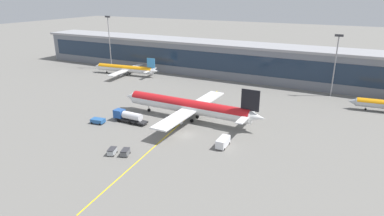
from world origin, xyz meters
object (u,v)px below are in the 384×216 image
object	(u,v)px
crew_van	(223,142)
baggage_cart_1	(125,152)
main_airliner	(188,106)
baggage_cart_0	(112,151)
commuter_jet_near	(125,69)
fuel_tanker	(128,116)
pushback_tug	(98,121)

from	to	relation	value
crew_van	baggage_cart_1	size ratio (longest dim) A/B	1.68
main_airliner	baggage_cart_1	xyz separation A→B (m)	(-2.29, -27.01, -3.31)
baggage_cart_1	baggage_cart_0	bearing A→B (deg)	-161.46
crew_van	commuter_jet_near	bearing A→B (deg)	144.07
main_airliner	fuel_tanker	size ratio (longest dim) A/B	4.23
baggage_cart_1	main_airliner	bearing A→B (deg)	85.16
fuel_tanker	baggage_cart_1	world-z (taller)	fuel_tanker
fuel_tanker	pushback_tug	xyz separation A→B (m)	(-7.23, -4.87, -0.90)
main_airliner	baggage_cart_1	size ratio (longest dim) A/B	15.29
baggage_cart_0	commuter_jet_near	bearing A→B (deg)	125.69
main_airliner	commuter_jet_near	world-z (taller)	main_airliner
fuel_tanker	commuter_jet_near	size ratio (longest dim) A/B	0.33
baggage_cart_1	fuel_tanker	bearing A→B (deg)	125.56
fuel_tanker	crew_van	bearing A→B (deg)	-5.08
baggage_cart_0	baggage_cart_1	xyz separation A→B (m)	(3.03, 1.02, 0.00)
fuel_tanker	baggage_cart_1	distance (m)	21.02
fuel_tanker	baggage_cart_0	distance (m)	20.31
commuter_jet_near	baggage_cart_1	bearing A→B (deg)	-52.13
fuel_tanker	pushback_tug	distance (m)	8.76
crew_van	pushback_tug	world-z (taller)	crew_van
pushback_tug	baggage_cart_1	xyz separation A→B (m)	(19.44, -12.21, -0.07)
baggage_cart_0	baggage_cart_1	world-z (taller)	same
commuter_jet_near	baggage_cart_0	bearing A→B (deg)	-54.31
pushback_tug	baggage_cart_0	world-z (taller)	baggage_cart_0
pushback_tug	baggage_cart_0	bearing A→B (deg)	-38.89
commuter_jet_near	main_airliner	bearing A→B (deg)	-35.18
main_airliner	pushback_tug	xyz separation A→B (m)	(-21.73, -14.79, -3.25)
baggage_cart_1	commuter_jet_near	size ratio (longest dim) A/B	0.09
pushback_tug	commuter_jet_near	world-z (taller)	commuter_jet_near
commuter_jet_near	pushback_tug	bearing A→B (deg)	-59.74
commuter_jet_near	fuel_tanker	bearing A→B (deg)	-51.30
main_airliner	baggage_cart_0	size ratio (longest dim) A/B	15.29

